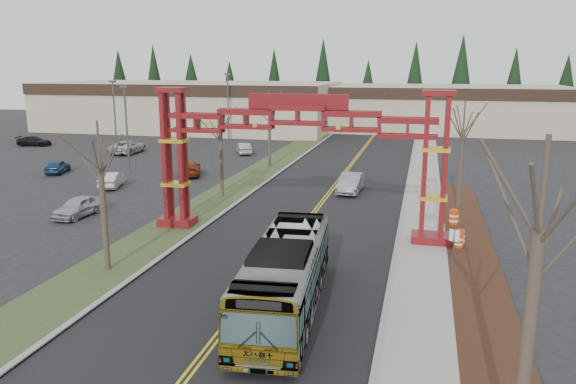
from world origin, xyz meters
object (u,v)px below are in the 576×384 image
(parked_car_far_c, at_px, (34,141))
(barrel_north, at_px, (454,218))
(parked_car_mid_a, at_px, (190,168))
(light_pole_mid, at_px, (115,112))
(bare_tree_median_near, at_px, (100,162))
(barrel_mid, at_px, (460,238))
(transit_bus, at_px, (285,276))
(parked_car_near_b, at_px, (112,180))
(retail_building_west, at_px, (192,106))
(light_pole_near, at_px, (126,123))
(barrel_south, at_px, (459,241))
(parked_car_mid_b, at_px, (58,166))
(retail_building_east, at_px, (443,108))
(bare_tree_median_mid, at_px, (221,133))
(street_sign, at_px, (454,242))
(gateway_arch, at_px, (298,138))
(light_pole_far, at_px, (228,102))
(parked_car_far_a, at_px, (244,148))
(bare_tree_right_near, at_px, (539,233))
(bare_tree_median_far, at_px, (269,112))
(parked_car_far_b, at_px, (128,147))
(silver_sedan, at_px, (351,183))
(bare_tree_right_far, at_px, (463,131))
(parked_car_near_a, at_px, (78,207))

(parked_car_far_c, bearing_deg, barrel_north, -128.16)
(parked_car_mid_a, relative_size, light_pole_mid, 0.56)
(bare_tree_median_near, height_order, barrel_mid, bare_tree_median_near)
(transit_bus, height_order, parked_car_near_b, transit_bus)
(retail_building_west, xyz_separation_m, light_pole_near, (9.69, -38.14, 1.08))
(barrel_south, distance_m, barrel_north, 4.82)
(parked_car_mid_b, bearing_deg, parked_car_far_c, -63.63)
(retail_building_east, height_order, bare_tree_median_mid, bare_tree_median_mid)
(street_sign, bearing_deg, gateway_arch, 154.16)
(light_pole_mid, bearing_deg, light_pole_far, 61.76)
(parked_car_mid_b, relative_size, parked_car_far_a, 0.94)
(parked_car_far_c, relative_size, bare_tree_median_near, 0.57)
(gateway_arch, xyz_separation_m, parked_car_far_c, (-41.86, 30.00, -5.35))
(retail_building_west, bearing_deg, barrel_north, -51.56)
(bare_tree_right_near, bearing_deg, bare_tree_median_far, 113.38)
(bare_tree_median_near, distance_m, light_pole_mid, 39.99)
(parked_car_mid_b, relative_size, bare_tree_median_near, 0.50)
(parked_car_near_b, bearing_deg, parked_car_far_b, -81.59)
(parked_car_mid_b, height_order, light_pole_far, light_pole_far)
(parked_car_near_b, xyz_separation_m, light_pole_mid, (-9.27, 16.71, 4.26))
(parked_car_mid_a, relative_size, barrel_mid, 5.02)
(silver_sedan, distance_m, parked_car_far_b, 31.98)
(parked_car_mid_a, xyz_separation_m, parked_car_far_b, (-12.65, 11.06, 0.08))
(light_pole_mid, bearing_deg, parked_car_mid_a, -36.85)
(parked_car_far_a, bearing_deg, street_sign, 98.63)
(parked_car_far_b, height_order, barrel_south, parked_car_far_b)
(gateway_arch, height_order, retail_building_west, gateway_arch)
(bare_tree_median_mid, xyz_separation_m, bare_tree_right_far, (18.00, 0.66, 0.60))
(parked_car_mid_b, relative_size, bare_tree_median_mid, 0.54)
(gateway_arch, height_order, parked_car_mid_a, gateway_arch)
(transit_bus, distance_m, silver_sedan, 23.53)
(light_pole_near, bearing_deg, bare_tree_median_far, 28.11)
(retail_building_west, xyz_separation_m, bare_tree_median_far, (22.00, -31.57, 1.90))
(parked_car_mid_a, height_order, barrel_mid, parked_car_mid_a)
(retail_building_west, relative_size, parked_car_far_b, 8.27)
(parked_car_far_c, xyz_separation_m, barrel_mid, (51.53, -29.98, -0.15))
(bare_tree_median_far, bearing_deg, bare_tree_median_near, -90.00)
(parked_car_mid_a, distance_m, street_sign, 30.98)
(parked_car_near_a, bearing_deg, barrel_mid, 3.35)
(transit_bus, bearing_deg, parked_car_near_b, 130.12)
(parked_car_far_a, distance_m, parked_car_far_b, 13.80)
(parked_car_far_b, bearing_deg, transit_bus, 124.53)
(transit_bus, distance_m, parked_car_far_c, 59.99)
(retail_building_west, height_order, silver_sedan, retail_building_west)
(bare_tree_median_far, height_order, street_sign, bare_tree_median_far)
(parked_car_near_b, distance_m, light_pole_far, 32.61)
(light_pole_mid, bearing_deg, light_pole_near, -54.65)
(light_pole_mid, bearing_deg, transit_bus, -51.42)
(parked_car_mid_a, distance_m, parked_car_far_b, 16.80)
(bare_tree_median_mid, height_order, light_pole_mid, light_pole_mid)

